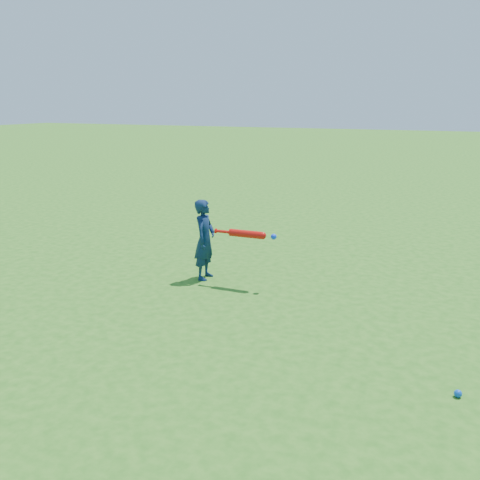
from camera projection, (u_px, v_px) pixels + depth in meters
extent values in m
plane|color=#266317|center=(207.00, 294.00, 6.52)|extent=(80.00, 80.00, 0.00)
imported|color=#0E2144|center=(205.00, 240.00, 6.96)|extent=(0.28, 0.40, 1.06)
sphere|color=blue|center=(458.00, 394.00, 4.23)|extent=(0.06, 0.06, 0.06)
cylinder|color=red|center=(216.00, 231.00, 6.80)|extent=(0.02, 0.06, 0.06)
cylinder|color=red|center=(223.00, 232.00, 6.76)|extent=(0.21, 0.04, 0.04)
cylinder|color=red|center=(246.00, 234.00, 6.65)|extent=(0.44, 0.10, 0.09)
sphere|color=red|center=(262.00, 236.00, 6.56)|extent=(0.09, 0.09, 0.09)
sphere|color=#0D39EC|center=(274.00, 237.00, 6.51)|extent=(0.07, 0.07, 0.07)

